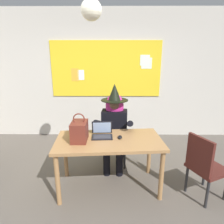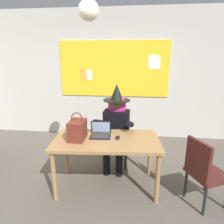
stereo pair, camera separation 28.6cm
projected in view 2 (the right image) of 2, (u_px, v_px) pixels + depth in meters
The scene contains 9 objects.
ground_plane at pixel (98, 192), 2.73m from camera, with size 24.00×24.00×0.00m, color #5B544C.
wall_back_bulletin at pixel (114, 75), 4.37m from camera, with size 6.74×2.17×2.80m.
desk_main at pixel (107, 145), 2.67m from camera, with size 1.48×0.85×0.74m.
chair_at_desk at pixel (117, 135), 3.40m from camera, with size 0.42×0.42×0.89m.
person_costumed at pixel (116, 122), 3.21m from camera, with size 0.62×0.70×1.40m.
laptop at pixel (101, 133), 2.74m from camera, with size 0.30×0.25×0.20m.
computer_mouse at pixel (118, 137), 2.66m from camera, with size 0.06×0.10×0.03m, color black.
handbag at pixel (77, 130), 2.61m from camera, with size 0.20×0.30×0.38m.
chair_extra_corner at pixel (203, 170), 2.38m from camera, with size 0.56×0.56×0.88m.
Camera 2 is at (0.46, -2.28, 1.83)m, focal length 31.28 mm.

